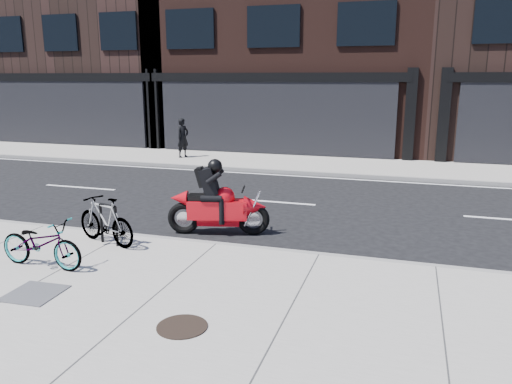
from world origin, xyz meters
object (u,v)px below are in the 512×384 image
(bicycle_front, at_px, (41,243))
(motorcycle, at_px, (222,204))
(utility_grate, at_px, (34,293))
(bicycle_rear, at_px, (106,220))
(manhole_cover, at_px, (182,327))
(pedestrian, at_px, (183,138))
(bike_rack, at_px, (109,221))

(bicycle_front, distance_m, motorcycle, 3.65)
(bicycle_front, distance_m, utility_grate, 1.19)
(bicycle_front, bearing_deg, bicycle_rear, -11.55)
(manhole_cover, bearing_deg, bicycle_rear, 137.43)
(bicycle_front, bearing_deg, pedestrian, 15.89)
(manhole_cover, bearing_deg, utility_grate, 173.72)
(bicycle_rear, bearing_deg, bike_rack, 108.30)
(pedestrian, bearing_deg, bicycle_rear, -141.17)
(motorcycle, height_order, utility_grate, motorcycle)
(bicycle_front, height_order, pedestrian, pedestrian)
(motorcycle, bearing_deg, bike_rack, -150.57)
(utility_grate, bearing_deg, bike_rack, 95.14)
(manhole_cover, bearing_deg, bike_rack, 136.75)
(bike_rack, distance_m, motorcycle, 2.34)
(bicycle_rear, xyz_separation_m, motorcycle, (1.77, 1.61, 0.06))
(pedestrian, height_order, manhole_cover, pedestrian)
(bike_rack, bearing_deg, bicycle_rear, 180.00)
(pedestrian, bearing_deg, utility_grate, -143.05)
(bike_rack, relative_size, pedestrian, 0.51)
(motorcycle, relative_size, utility_grate, 2.86)
(bicycle_rear, height_order, utility_grate, bicycle_rear)
(bicycle_front, bearing_deg, manhole_cover, -108.94)
(bicycle_front, distance_m, pedestrian, 11.82)
(bicycle_rear, relative_size, motorcycle, 0.72)
(utility_grate, bearing_deg, pedestrian, 105.40)
(bicycle_rear, height_order, motorcycle, motorcycle)
(bike_rack, xyz_separation_m, manhole_cover, (2.74, -2.58, -0.46))
(bicycle_rear, bearing_deg, bicycle_front, 4.62)
(bicycle_front, xyz_separation_m, manhole_cover, (3.14, -1.21, -0.41))
(bicycle_front, bearing_deg, utility_grate, -144.76)
(motorcycle, bearing_deg, bicycle_rear, -151.66)
(pedestrian, bearing_deg, manhole_cover, -133.31)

